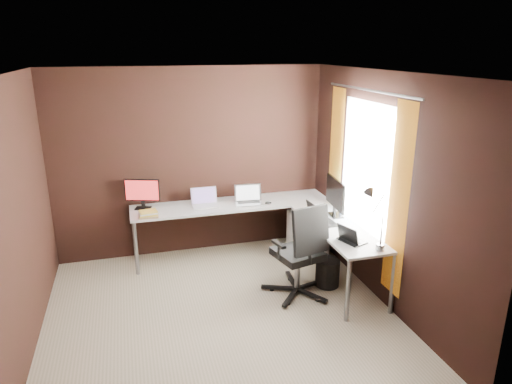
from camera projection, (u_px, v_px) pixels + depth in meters
room at (251, 198)px, 4.57m from camera, size 3.60×3.60×2.50m
desk at (269, 216)px, 5.78m from camera, size 2.65×2.25×0.73m
drawer_pedestal at (307, 235)px, 6.15m from camera, size 0.42×0.50×0.60m
monitor_left at (142, 192)px, 5.83m from camera, size 0.43×0.19×0.39m
monitor_right at (336, 195)px, 5.56m from camera, size 0.16×0.58×0.47m
laptop_white at (205, 202)px, 6.00m from camera, size 0.34×0.24×0.23m
laptop_silver at (249, 199)px, 6.09m from camera, size 0.38×0.29×0.24m
laptop_black_big at (320, 219)px, 5.39m from camera, size 0.29×0.39×0.25m
laptop_black_small at (350, 238)px, 4.87m from camera, size 0.28×0.33×0.19m
book_stack at (148, 214)px, 5.60m from camera, size 0.24×0.20×0.07m
mouse_left at (151, 215)px, 5.62m from camera, size 0.09×0.08×0.03m
mouse_corner at (268, 203)px, 6.05m from camera, size 0.11×0.09×0.04m
desk_lamp at (374, 211)px, 4.60m from camera, size 0.20×0.24×0.65m
office_chair at (300, 268)px, 5.18m from camera, size 0.62×0.65×1.11m
wastebasket at (327, 273)px, 5.42m from camera, size 0.33×0.33×0.33m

